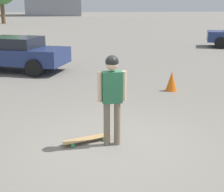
{
  "coord_description": "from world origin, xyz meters",
  "views": [
    {
      "loc": [
        -5.65,
        0.62,
        2.69
      ],
      "look_at": [
        0.0,
        0.0,
        1.01
      ],
      "focal_mm": 50.0,
      "sensor_mm": 36.0,
      "label": 1
    }
  ],
  "objects_px": {
    "skateboard": "(87,139)",
    "car_parked_near": "(13,53)",
    "person": "(112,90)",
    "traffic_cone": "(172,81)"
  },
  "relations": [
    {
      "from": "person",
      "to": "skateboard",
      "type": "bearing_deg",
      "value": 158.76
    },
    {
      "from": "car_parked_near",
      "to": "traffic_cone",
      "type": "height_order",
      "value": "car_parked_near"
    },
    {
      "from": "person",
      "to": "car_parked_near",
      "type": "relative_size",
      "value": 0.37
    },
    {
      "from": "skateboard",
      "to": "car_parked_near",
      "type": "bearing_deg",
      "value": -89.26
    },
    {
      "from": "car_parked_near",
      "to": "traffic_cone",
      "type": "xyz_separation_m",
      "value": [
        -3.78,
        -5.62,
        -0.44
      ]
    },
    {
      "from": "skateboard",
      "to": "car_parked_near",
      "type": "distance_m",
      "value": 7.95
    },
    {
      "from": "car_parked_near",
      "to": "traffic_cone",
      "type": "distance_m",
      "value": 6.79
    },
    {
      "from": "car_parked_near",
      "to": "person",
      "type": "bearing_deg",
      "value": 133.72
    },
    {
      "from": "person",
      "to": "skateboard",
      "type": "relative_size",
      "value": 1.79
    },
    {
      "from": "skateboard",
      "to": "traffic_cone",
      "type": "xyz_separation_m",
      "value": [
        3.64,
        -2.83,
        0.24
      ]
    }
  ]
}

